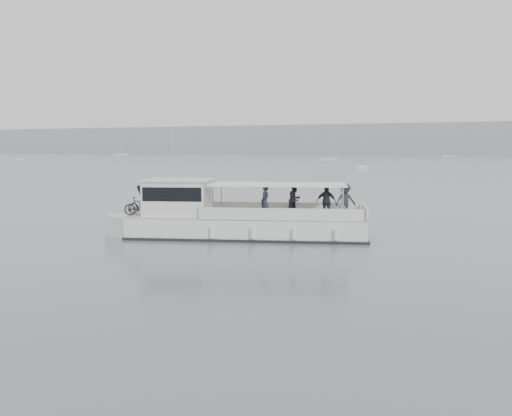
% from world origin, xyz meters
% --- Properties ---
extents(ground, '(1400.00, 1400.00, 0.00)m').
position_xyz_m(ground, '(0.00, 0.00, 0.00)').
color(ground, slate).
rests_on(ground, ground).
extents(headland, '(1400.00, 90.00, 28.00)m').
position_xyz_m(headland, '(0.00, 560.00, 14.00)').
color(headland, '#939EA8').
rests_on(headland, ground).
extents(tour_boat, '(14.13, 6.78, 5.95)m').
position_xyz_m(tour_boat, '(0.53, 0.73, 0.98)').
color(tour_boat, silver).
rests_on(tour_boat, ground).
extents(moored_fleet, '(442.87, 328.52, 10.36)m').
position_xyz_m(moored_fleet, '(-1.24, 209.32, 0.36)').
color(moored_fleet, silver).
rests_on(moored_fleet, ground).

